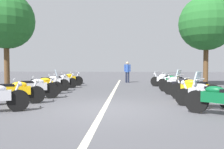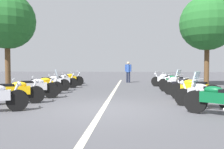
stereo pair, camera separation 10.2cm
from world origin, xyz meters
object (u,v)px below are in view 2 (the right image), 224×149
motorcycle_right_row_0 (219,99)px  motorcycle_right_row_5 (174,82)px  roadside_tree_1 (7,21)px  motorcycle_left_row_3 (42,85)px  motorcycle_left_row_4 (51,83)px  bystander_1 (128,70)px  motorcycle_left_row_5 (61,81)px  motorcycle_right_row_1 (204,94)px  motorcycle_right_row_6 (166,80)px  roadside_tree_0 (207,23)px  motorcycle_right_row_2 (194,89)px  motorcycle_right_row_3 (185,86)px  motorcycle_right_row_4 (178,84)px  motorcycle_left_row_2 (33,88)px  motorcycle_left_row_1 (14,92)px  motorcycle_left_row_6 (68,79)px

motorcycle_right_row_0 → motorcycle_right_row_5: bearing=-54.1°
roadside_tree_1 → motorcycle_left_row_3: bearing=-131.2°
motorcycle_left_row_4 → bystander_1: bearing=40.2°
motorcycle_left_row_5 → motorcycle_right_row_1: size_ratio=1.07×
motorcycle_right_row_6 → roadside_tree_0: bearing=-131.0°
motorcycle_left_row_5 → roadside_tree_0: size_ratio=0.33×
motorcycle_right_row_2 → motorcycle_right_row_3: bearing=-54.7°
motorcycle_right_row_1 → motorcycle_right_row_4: motorcycle_right_row_4 is taller
motorcycle_right_row_1 → motorcycle_left_row_4: bearing=-4.5°
motorcycle_left_row_4 → motorcycle_right_row_3: motorcycle_left_row_4 is taller
motorcycle_right_row_1 → motorcycle_right_row_5: bearing=-62.6°
motorcycle_left_row_2 → roadside_tree_0: 11.82m
motorcycle_right_row_1 → motorcycle_right_row_6: bearing=-60.3°
motorcycle_left_row_2 → roadside_tree_1: (4.38, 3.50, 3.64)m
motorcycle_left_row_4 → motorcycle_right_row_6: size_ratio=1.11×
motorcycle_left_row_5 → motorcycle_right_row_2: (-4.30, -6.69, 0.02)m
motorcycle_right_row_1 → bystander_1: bystander_1 is taller
motorcycle_left_row_3 → motorcycle_right_row_5: bearing=3.5°
motorcycle_left_row_5 → roadside_tree_0: roadside_tree_0 is taller
motorcycle_left_row_2 → motorcycle_right_row_0: (-2.79, -6.48, 0.01)m
motorcycle_right_row_2 → motorcycle_right_row_6: bearing=-53.9°
motorcycle_left_row_5 → motorcycle_left_row_2: bearing=-108.5°
motorcycle_left_row_2 → motorcycle_left_row_4: bearing=75.2°
motorcycle_right_row_2 → bystander_1: 9.55m
motorcycle_right_row_0 → motorcycle_right_row_1: size_ratio=0.94×
motorcycle_left_row_1 → motorcycle_left_row_2: (1.34, -0.13, 0.01)m
bystander_1 → motorcycle_left_row_5: bearing=156.1°
motorcycle_right_row_2 → motorcycle_right_row_5: bearing=-56.7°
motorcycle_left_row_5 → motorcycle_right_row_1: bearing=-61.9°
motorcycle_right_row_4 → motorcycle_right_row_5: size_ratio=1.11×
motorcycle_left_row_5 → motorcycle_right_row_0: bearing=-67.5°
motorcycle_left_row_3 → motorcycle_right_row_4: size_ratio=1.02×
motorcycle_left_row_3 → motorcycle_left_row_6: 4.37m
motorcycle_right_row_1 → motorcycle_right_row_5: 5.93m
motorcycle_left_row_2 → bystander_1: (9.21, -3.86, 0.51)m
motorcycle_right_row_3 → motorcycle_left_row_4: bearing=23.7°
motorcycle_left_row_6 → motorcycle_right_row_5: 6.88m
motorcycle_right_row_3 → motorcycle_right_row_4: motorcycle_right_row_4 is taller
motorcycle_right_row_6 → bystander_1: bearing=-22.3°
motorcycle_left_row_1 → bystander_1: bystander_1 is taller
motorcycle_left_row_1 → motorcycle_left_row_3: size_ratio=1.05×
motorcycle_right_row_4 → roadside_tree_1: size_ratio=0.33×
motorcycle_left_row_3 → motorcycle_right_row_5: size_ratio=1.13×
motorcycle_left_row_4 → roadside_tree_0: 10.73m
motorcycle_right_row_1 → motorcycle_left_row_5: bearing=-13.1°
motorcycle_left_row_4 → motorcycle_right_row_1: motorcycle_left_row_4 is taller
motorcycle_left_row_4 → bystander_1: 7.59m
motorcycle_right_row_5 → motorcycle_right_row_6: bearing=-44.5°
motorcycle_left_row_1 → motorcycle_left_row_4: size_ratio=1.01×
motorcycle_left_row_2 → roadside_tree_0: size_ratio=0.35×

